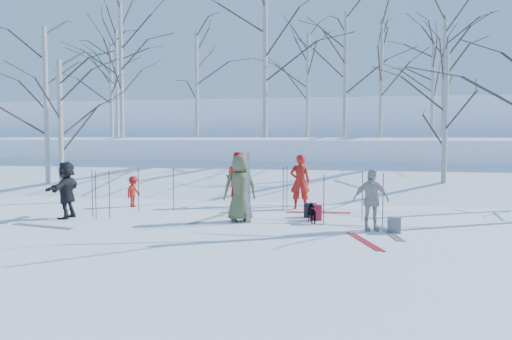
% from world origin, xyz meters
% --- Properties ---
extents(ground, '(120.00, 120.00, 0.00)m').
position_xyz_m(ground, '(0.00, 0.00, 0.00)').
color(ground, white).
rests_on(ground, ground).
extents(snow_ramp, '(70.00, 9.49, 4.12)m').
position_xyz_m(snow_ramp, '(0.00, 7.00, 0.15)').
color(snow_ramp, white).
rests_on(snow_ramp, ground).
extents(snow_plateau, '(70.00, 18.00, 2.20)m').
position_xyz_m(snow_plateau, '(0.00, 17.00, 1.00)').
color(snow_plateau, white).
rests_on(snow_plateau, ground).
extents(far_hill, '(90.00, 30.00, 6.00)m').
position_xyz_m(far_hill, '(0.00, 38.00, 2.00)').
color(far_hill, white).
rests_on(far_hill, ground).
extents(skier_olive_center, '(1.04, 0.88, 1.81)m').
position_xyz_m(skier_olive_center, '(-0.17, 0.20, 0.91)').
color(skier_olive_center, '#4F5432').
rests_on(skier_olive_center, ground).
extents(skier_red_north, '(0.68, 0.49, 1.72)m').
position_xyz_m(skier_red_north, '(1.15, 2.80, 0.86)').
color(skier_red_north, '#A8170F').
rests_on(skier_red_north, ground).
extents(skier_redor_behind, '(0.99, 0.85, 1.77)m').
position_xyz_m(skier_redor_behind, '(-0.93, 3.00, 0.88)').
color(skier_redor_behind, red).
rests_on(skier_redor_behind, ground).
extents(skier_red_seated, '(0.46, 0.69, 1.00)m').
position_xyz_m(skier_red_seated, '(-4.18, 2.15, 0.50)').
color(skier_red_seated, '#A8170F').
rests_on(skier_red_seated, ground).
extents(skier_cream_east, '(0.95, 0.59, 1.50)m').
position_xyz_m(skier_cream_east, '(3.24, -0.41, 0.75)').
color(skier_cream_east, beige).
rests_on(skier_cream_east, ground).
extents(skier_grey_west, '(0.54, 1.50, 1.59)m').
position_xyz_m(skier_grey_west, '(-5.03, -0.27, 0.80)').
color(skier_grey_west, black).
rests_on(skier_grey_west, ground).
extents(dog, '(0.52, 0.66, 0.51)m').
position_xyz_m(dog, '(1.78, 0.33, 0.25)').
color(dog, black).
rests_on(dog, ground).
extents(upright_ski_left, '(0.10, 0.16, 1.90)m').
position_xyz_m(upright_ski_left, '(0.11, -0.09, 0.95)').
color(upright_ski_left, silver).
rests_on(upright_ski_left, ground).
extents(upright_ski_right, '(0.09, 0.22, 1.89)m').
position_xyz_m(upright_ski_right, '(0.13, -0.05, 0.95)').
color(upright_ski_right, silver).
rests_on(upright_ski_right, ground).
extents(ski_pair_a, '(0.56, 1.94, 0.02)m').
position_xyz_m(ski_pair_a, '(1.77, 2.12, 0.01)').
color(ski_pair_a, red).
rests_on(ski_pair_a, ground).
extents(ski_pair_b, '(1.00, 1.98, 0.02)m').
position_xyz_m(ski_pair_b, '(3.68, -0.68, 0.01)').
color(ski_pair_b, silver).
rests_on(ski_pair_b, ground).
extents(ski_pair_c, '(1.40, 2.03, 0.02)m').
position_xyz_m(ski_pair_c, '(3.09, -1.76, 0.01)').
color(ski_pair_c, red).
rests_on(ski_pair_c, ground).
extents(ski_pair_d, '(0.88, 1.97, 0.02)m').
position_xyz_m(ski_pair_d, '(-4.90, -1.57, 0.01)').
color(ski_pair_d, silver).
rests_on(ski_pair_d, ground).
extents(ski_pair_e, '(1.13, 2.00, 0.02)m').
position_xyz_m(ski_pair_e, '(-1.10, 0.43, 0.01)').
color(ski_pair_e, silver).
rests_on(ski_pair_e, ground).
extents(ski_pole_a, '(0.02, 0.02, 1.34)m').
position_xyz_m(ski_pole_a, '(-3.84, -0.08, 0.67)').
color(ski_pole_a, black).
rests_on(ski_pole_a, ground).
extents(ski_pole_b, '(0.02, 0.02, 1.34)m').
position_xyz_m(ski_pole_b, '(3.56, 0.35, 0.67)').
color(ski_pole_b, black).
rests_on(ski_pole_b, ground).
extents(ski_pole_c, '(0.02, 0.02, 1.34)m').
position_xyz_m(ski_pole_c, '(0.67, 2.38, 0.67)').
color(ski_pole_c, black).
rests_on(ski_pole_c, ground).
extents(ski_pole_d, '(0.02, 0.02, 1.34)m').
position_xyz_m(ski_pole_d, '(0.74, 2.74, 0.67)').
color(ski_pole_d, black).
rests_on(ski_pole_d, ground).
extents(ski_pole_e, '(0.02, 0.02, 1.34)m').
position_xyz_m(ski_pole_e, '(2.07, 0.08, 0.67)').
color(ski_pole_e, black).
rests_on(ski_pole_e, ground).
extents(ski_pole_f, '(0.02, 0.02, 1.34)m').
position_xyz_m(ski_pole_f, '(-2.64, 1.71, 0.67)').
color(ski_pole_f, black).
rests_on(ski_pole_f, ground).
extents(ski_pole_g, '(0.02, 0.02, 1.34)m').
position_xyz_m(ski_pole_g, '(-4.16, -0.25, 0.67)').
color(ski_pole_g, black).
rests_on(ski_pole_g, ground).
extents(ski_pole_h, '(0.02, 0.02, 1.34)m').
position_xyz_m(ski_pole_h, '(-4.39, -0.02, 0.67)').
color(ski_pole_h, black).
rests_on(ski_pole_h, ground).
extents(ski_pole_i, '(0.02, 0.02, 1.34)m').
position_xyz_m(ski_pole_i, '(-3.60, 1.28, 0.67)').
color(ski_pole_i, black).
rests_on(ski_pole_i, ground).
extents(ski_pole_j, '(0.02, 0.02, 1.34)m').
position_xyz_m(ski_pole_j, '(3.05, 0.88, 0.67)').
color(ski_pole_j, black).
rests_on(ski_pole_j, ground).
extents(backpack_red, '(0.32, 0.22, 0.42)m').
position_xyz_m(backpack_red, '(1.82, 0.81, 0.21)').
color(backpack_red, '#B51B37').
rests_on(backpack_red, ground).
extents(backpack_grey, '(0.30, 0.20, 0.38)m').
position_xyz_m(backpack_grey, '(3.78, -0.61, 0.19)').
color(backpack_grey, '#5B5E63').
rests_on(backpack_grey, ground).
extents(backpack_dark, '(0.34, 0.24, 0.40)m').
position_xyz_m(backpack_dark, '(1.62, 1.25, 0.20)').
color(backpack_dark, black).
rests_on(backpack_dark, ground).
extents(birch_plateau_a, '(4.37, 4.37, 5.39)m').
position_xyz_m(birch_plateau_a, '(3.90, 10.97, 4.90)').
color(birch_plateau_a, silver).
rests_on(birch_plateau_a, snow_plateau).
extents(birch_plateau_b, '(5.68, 5.68, 7.25)m').
position_xyz_m(birch_plateau_b, '(-1.26, 9.69, 5.83)').
color(birch_plateau_b, silver).
rests_on(birch_plateau_b, snow_plateau).
extents(birch_plateau_d, '(4.80, 4.80, 6.00)m').
position_xyz_m(birch_plateau_d, '(2.25, 11.89, 5.20)').
color(birch_plateau_d, silver).
rests_on(birch_plateau_d, snow_plateau).
extents(birch_plateau_e, '(4.71, 4.71, 5.87)m').
position_xyz_m(birch_plateau_e, '(0.08, 15.60, 5.13)').
color(birch_plateau_e, silver).
rests_on(birch_plateau_e, snow_plateau).
extents(birch_plateau_g, '(3.91, 3.91, 4.73)m').
position_xyz_m(birch_plateau_g, '(6.47, 13.28, 4.57)').
color(birch_plateau_g, silver).
rests_on(birch_plateau_g, snow_plateau).
extents(birch_plateau_h, '(4.59, 4.59, 5.70)m').
position_xyz_m(birch_plateau_h, '(-5.71, 13.31, 5.05)').
color(birch_plateau_h, silver).
rests_on(birch_plateau_h, snow_plateau).
extents(birch_plateau_i, '(4.86, 4.86, 6.09)m').
position_xyz_m(birch_plateau_i, '(7.06, 13.76, 5.24)').
color(birch_plateau_i, silver).
rests_on(birch_plateau_i, snow_plateau).
extents(birch_plateau_j, '(5.34, 5.34, 6.77)m').
position_xyz_m(birch_plateau_j, '(-8.84, 10.77, 5.59)').
color(birch_plateau_j, silver).
rests_on(birch_plateau_j, snow_plateau).
extents(birch_plateau_k, '(4.51, 4.51, 5.59)m').
position_xyz_m(birch_plateau_k, '(-11.39, 14.54, 4.99)').
color(birch_plateau_k, silver).
rests_on(birch_plateau_k, snow_plateau).
extents(birch_plateau_l, '(4.93, 4.93, 6.18)m').
position_xyz_m(birch_plateau_l, '(-10.85, 14.21, 5.29)').
color(birch_plateau_l, silver).
rests_on(birch_plateau_l, snow_plateau).
extents(birch_edge_a, '(4.00, 4.00, 4.86)m').
position_xyz_m(birch_edge_a, '(-7.02, 2.59, 2.43)').
color(birch_edge_a, silver).
rests_on(birch_edge_a, ground).
extents(birch_edge_d, '(5.26, 5.26, 6.66)m').
position_xyz_m(birch_edge_d, '(-9.42, 5.35, 3.33)').
color(birch_edge_d, silver).
rests_on(birch_edge_d, ground).
extents(birch_edge_e, '(4.34, 4.34, 5.34)m').
position_xyz_m(birch_edge_e, '(5.95, 6.13, 2.67)').
color(birch_edge_e, silver).
rests_on(birch_edge_e, ground).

